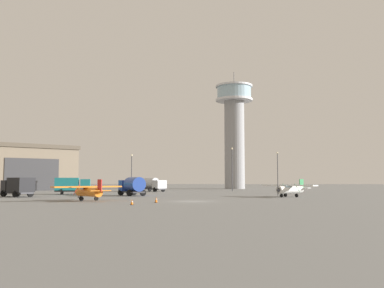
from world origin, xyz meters
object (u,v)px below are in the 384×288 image
Objects in this scene: airplane_white at (290,189)px; truck_box_teal at (72,185)px; truck_box_black at (18,186)px; light_post_centre at (232,166)px; airplane_orange at (89,191)px; traffic_cone_near_left at (156,200)px; light_post_east at (132,169)px; truck_fuel_tanker_silver at (151,184)px; traffic_cone_near_right at (132,202)px; control_tower at (234,126)px; truck_fuel_tanker_blue at (132,186)px; light_post_west at (278,168)px.

truck_box_teal reaches higher than airplane_white.
truck_box_black is 47.66m from light_post_centre.
airplane_orange reaches higher than traffic_cone_near_left.
light_post_east is at bearing 61.69° from truck_box_teal.
traffic_cone_near_left is at bearing -154.08° from airplane_orange.
truck_fuel_tanker_silver is at bearing 41.73° from truck_box_teal.
traffic_cone_near_right is (-20.20, -21.04, -0.98)m from airplane_white.
control_tower reaches higher than truck_box_black.
truck_fuel_tanker_blue is 46.53m from light_post_west.
control_tower reaches higher than truck_fuel_tanker_silver.
light_post_centre is at bearing -8.65° from light_post_east.
light_post_centre is (19.69, 44.48, 4.58)m from airplane_orange.
traffic_cone_near_right is at bearing 177.04° from truck_box_black.
light_post_centre is (34.20, 32.93, 4.17)m from truck_box_black.
control_tower is at bearing -53.14° from truck_fuel_tanker_blue.
truck_fuel_tanker_silver is at bearing 96.14° from traffic_cone_near_right.
light_post_east is at bearing -172.20° from light_post_west.
traffic_cone_near_right is at bearing -100.52° from control_tower.
control_tower reaches higher than traffic_cone_near_right.
truck_box_teal is at bearing -72.72° from truck_box_black.
airplane_white reaches higher than airplane_orange.
light_post_west is at bearing 68.54° from traffic_cone_near_left.
truck_fuel_tanker_silver reaches higher than airplane_orange.
light_post_centre reaches higher than truck_box_teal.
truck_fuel_tanker_blue is 25.21m from traffic_cone_near_right.
traffic_cone_near_right is (5.26, -48.89, -1.39)m from truck_fuel_tanker_silver.
truck_box_teal is 0.70× the size of light_post_west.
light_post_centre reaches higher than light_post_east.
traffic_cone_near_right is at bearing -114.77° from traffic_cone_near_left.
truck_fuel_tanker_silver reaches higher than traffic_cone_near_left.
truck_box_teal reaches higher than traffic_cone_near_left.
control_tower is 58.99× the size of traffic_cone_near_right.
airplane_white is at bearing 46.17° from traffic_cone_near_right.
truck_box_black is 11.29× the size of traffic_cone_near_right.
traffic_cone_near_left is at bearing 165.04° from truck_fuel_tanker_blue.
light_post_centre is at bearing -94.03° from control_tower.
light_post_centre is at bearing -65.53° from truck_fuel_tanker_blue.
airplane_white is 0.98× the size of airplane_orange.
light_post_west is at bearing -72.44° from airplane_orange.
truck_fuel_tanker_silver is (1.73, 40.97, 0.43)m from airplane_orange.
airplane_white is 40.27m from light_post_west.
light_post_east is 24.13m from light_post_centre.
airplane_orange is at bearing -85.06° from light_post_east.
truck_fuel_tanker_silver reaches higher than traffic_cone_near_right.
traffic_cone_near_right is (11.15, -56.04, -4.90)m from light_post_east.
truck_box_black reaches higher than airplane_white.
light_post_west is at bearing 36.31° from light_post_centre.
traffic_cone_near_right is at bearing -76.63° from truck_box_teal.
light_post_centre is at bearing 77.44° from traffic_cone_near_left.
light_post_east is at bearing -93.22° from airplane_white.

